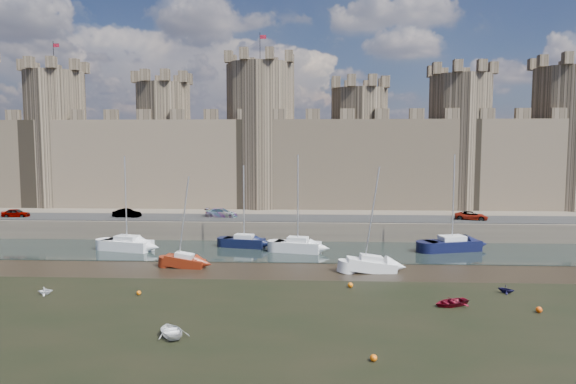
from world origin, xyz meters
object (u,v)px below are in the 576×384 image
sailboat_0 (127,244)px  sailboat_2 (298,245)px  car_3 (471,216)px  sailboat_3 (452,244)px  sailboat_5 (371,264)px  sailboat_4 (185,261)px  car_1 (127,213)px  sailboat_1 (244,241)px  car_2 (221,213)px  car_0 (16,213)px

sailboat_0 → sailboat_2: size_ratio=0.98×
car_3 → sailboat_3: (-4.73, -8.50, -2.23)m
sailboat_3 → sailboat_5: sailboat_3 is taller
sailboat_2 → sailboat_4: sailboat_2 is taller
car_1 → sailboat_5: sailboat_5 is taller
car_3 → sailboat_5: bearing=155.1°
sailboat_0 → sailboat_1: sailboat_0 is taller
car_2 → sailboat_1: size_ratio=0.44×
sailboat_4 → sailboat_0: bearing=145.1°
car_3 → sailboat_3: size_ratio=0.37×
car_1 → sailboat_2: bearing=-108.3°
car_3 → sailboat_0: bearing=117.5°
sailboat_3 → sailboat_4: 31.08m
car_3 → sailboat_4: (-34.35, -17.90, -2.38)m
sailboat_3 → sailboat_4: (-29.62, -9.40, -0.15)m
car_2 → sailboat_2: sailboat_2 is taller
car_1 → sailboat_2: (24.03, -10.28, -2.24)m
car_1 → sailboat_0: size_ratio=0.34×
car_0 → sailboat_3: sailboat_3 is taller
sailboat_1 → sailboat_2: size_ratio=0.88×
car_3 → sailboat_1: (-29.59, -7.55, -2.30)m
sailboat_1 → sailboat_5: 18.16m
sailboat_0 → sailboat_3: size_ratio=0.98×
car_0 → sailboat_1: (32.90, -7.15, -2.32)m
car_1 → car_3: bearing=-85.3°
car_0 → car_3: car_0 is taller
sailboat_0 → sailboat_5: bearing=-2.4°
car_0 → sailboat_0: size_ratio=0.32×
sailboat_2 → sailboat_3: size_ratio=1.00×
sailboat_1 → sailboat_2: (6.66, -2.62, 0.09)m
car_3 → sailboat_3: sailboat_3 is taller
sailboat_0 → sailboat_4: sailboat_0 is taller
car_0 → sailboat_0: 21.75m
car_0 → car_3: bearing=-91.6°
sailboat_5 → sailboat_3: bearing=39.4°
car_2 → sailboat_4: 19.13m
sailboat_4 → sailboat_5: 19.01m
sailboat_3 → car_0: bearing=156.3°
car_2 → sailboat_3: (29.19, -9.57, -2.29)m
car_0 → sailboat_2: bearing=-105.9°
car_2 → sailboat_0: bearing=144.7°
car_2 → sailboat_3: bearing=-103.9°
car_1 → sailboat_1: bearing=-108.9°
sailboat_3 → car_3: bearing=45.2°
car_3 → sailboat_3: bearing=165.2°
car_2 → car_3: size_ratio=1.05×
car_2 → sailboat_2: 15.87m
car_1 → sailboat_3: sailboat_3 is taller
sailboat_1 → sailboat_3: 24.88m
car_1 → sailboat_4: bearing=-140.1°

